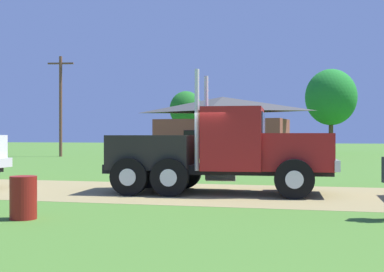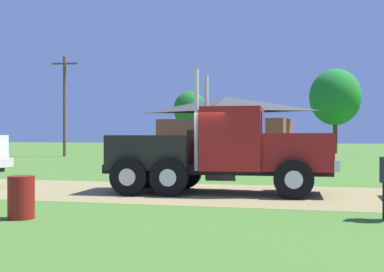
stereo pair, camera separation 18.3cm
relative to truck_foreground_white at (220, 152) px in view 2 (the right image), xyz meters
The scene contains 8 objects.
ground_plane 1.58m from the truck_foreground_white, 168.31° to the right, with size 200.00×200.00×0.00m, color #46742A.
dirt_track 1.57m from the truck_foreground_white, 168.31° to the right, with size 120.00×6.00×0.01m, color #918151.
truck_foreground_white is the anchor object (origin of this frame).
steel_barrel 6.89m from the truck_foreground_white, 118.42° to the right, with size 0.58×0.58×0.94m, color maroon.
shed_building 26.41m from the truck_foreground_white, 100.01° to the left, with size 11.25×6.36×4.97m.
utility_pole_near 30.44m from the truck_foreground_white, 126.97° to the left, with size 2.19×0.52×8.51m.
tree_left 40.93m from the truck_foreground_white, 105.68° to the left, with size 3.59×3.59×6.66m.
tree_mid 38.02m from the truck_foreground_white, 83.38° to the left, with size 5.10×5.10×8.41m.
Camera 2 is at (4.01, -15.94, 1.83)m, focal length 48.69 mm.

